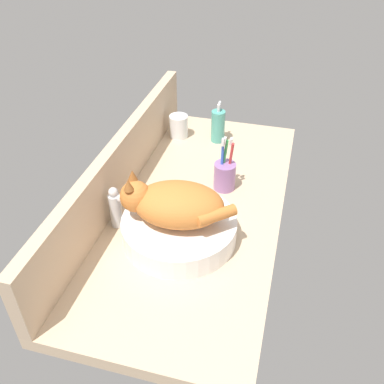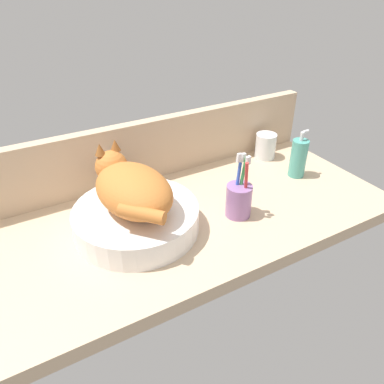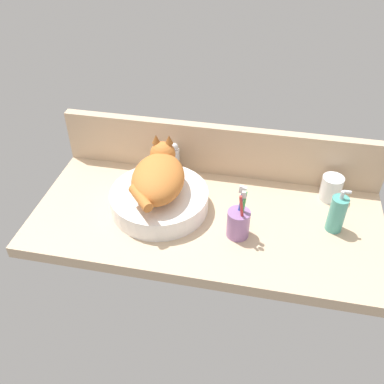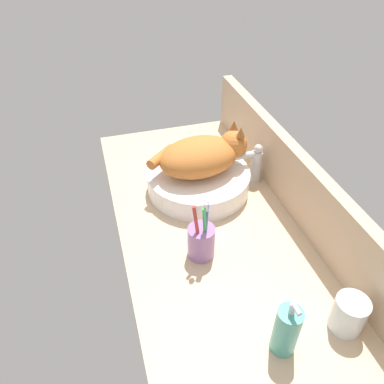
{
  "view_description": "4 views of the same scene",
  "coord_description": "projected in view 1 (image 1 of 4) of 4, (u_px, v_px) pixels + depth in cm",
  "views": [
    {
      "loc": [
        -102.87,
        -26.11,
        85.22
      ],
      "look_at": [
        -4.31,
        0.17,
        7.89
      ],
      "focal_mm": 40.0,
      "sensor_mm": 36.0,
      "label": 1
    },
    {
      "loc": [
        -42.69,
        -75.15,
        61.72
      ],
      "look_at": [
        0.07,
        0.06,
        7.03
      ],
      "focal_mm": 35.0,
      "sensor_mm": 36.0,
      "label": 2
    },
    {
      "loc": [
        16.13,
        -104.4,
        95.37
      ],
      "look_at": [
        -4.68,
        -1.72,
        10.64
      ],
      "focal_mm": 40.0,
      "sensor_mm": 36.0,
      "label": 3
    },
    {
      "loc": [
        75.01,
        -28.03,
        75.74
      ],
      "look_at": [
        -5.18,
        -4.62,
        8.31
      ],
      "focal_mm": 35.0,
      "sensor_mm": 36.0,
      "label": 4
    }
  ],
  "objects": [
    {
      "name": "water_glass",
      "position": [
        179.0,
        128.0,
        1.68
      ],
      "size": [
        7.27,
        7.27,
        8.88
      ],
      "color": "white",
      "rests_on": "ground_plane"
    },
    {
      "name": "toothbrush_cup",
      "position": [
        225.0,
        175.0,
        1.4
      ],
      "size": [
        7.14,
        7.14,
        18.69
      ],
      "color": "#996BA8",
      "rests_on": "ground_plane"
    },
    {
      "name": "ground_plane",
      "position": [
        196.0,
        209.0,
        1.37
      ],
      "size": [
        115.43,
        53.77,
        4.0
      ],
      "primitive_type": "cube",
      "color": "#D1B28E"
    },
    {
      "name": "soap_dispenser",
      "position": [
        218.0,
        126.0,
        1.64
      ],
      "size": [
        5.27,
        5.27,
        15.83
      ],
      "color": "teal",
      "rests_on": "ground_plane"
    },
    {
      "name": "sink_basin",
      "position": [
        179.0,
        229.0,
        1.22
      ],
      "size": [
        32.69,
        32.69,
        6.84
      ],
      "primitive_type": "cylinder",
      "color": "white",
      "rests_on": "ground_plane"
    },
    {
      "name": "faucet",
      "position": [
        119.0,
        206.0,
        1.24
      ],
      "size": [
        3.6,
        11.83,
        13.6
      ],
      "color": "silver",
      "rests_on": "ground_plane"
    },
    {
      "name": "cat",
      "position": [
        174.0,
        203.0,
        1.16
      ],
      "size": [
        19.93,
        32.38,
        14.0
      ],
      "color": "#CC7533",
      "rests_on": "sink_basin"
    },
    {
      "name": "backsplash_panel",
      "position": [
        120.0,
        167.0,
        1.35
      ],
      "size": [
        115.43,
        3.6,
        19.44
      ],
      "primitive_type": "cube",
      "color": "#CCAD8C",
      "rests_on": "ground_plane"
    }
  ]
}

